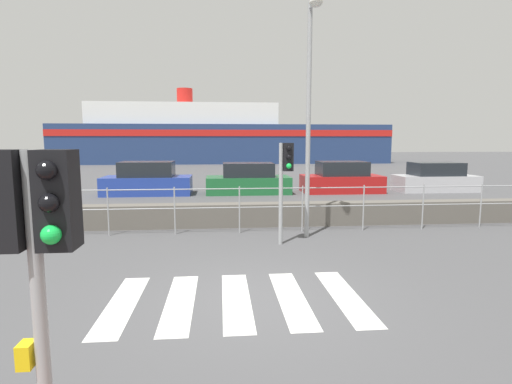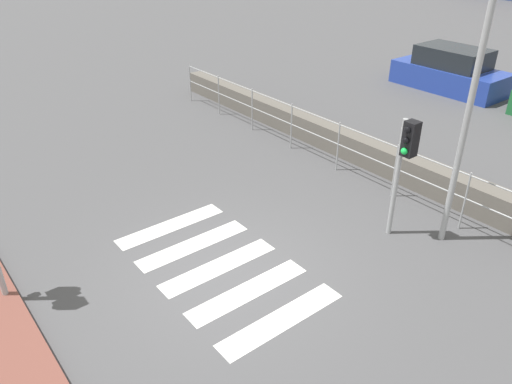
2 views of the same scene
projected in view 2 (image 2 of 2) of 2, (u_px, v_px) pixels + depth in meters
ground_plane at (228, 274)px, 9.17m from camera, size 160.00×160.00×0.00m
crosswalk at (219, 266)px, 9.36m from camera, size 4.05×2.40×0.01m
seawall at (416, 172)px, 12.04m from camera, size 19.67×0.55×0.69m
harbor_fence at (396, 163)px, 11.32m from camera, size 17.74×0.04×1.31m
traffic_light_far at (405, 154)px, 9.40m from camera, size 0.34×0.32×2.50m
streetlamp at (476, 59)px, 8.33m from camera, size 0.32×0.88×5.97m
parked_car_blue at (450, 72)px, 18.70m from camera, size 4.12×1.85×1.57m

